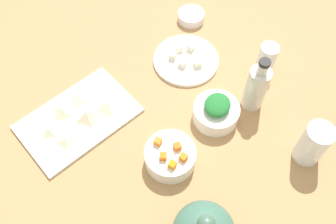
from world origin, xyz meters
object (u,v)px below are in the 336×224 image
Objects in this scene: bowl_small_side at (191,17)px; cutting_board at (78,118)px; plate_tofu at (186,60)px; bowl_greens at (216,113)px; bowl_carrots at (170,157)px; drinking_glass_0 at (313,144)px; drinking_glass_1 at (266,59)px; bottle_0 at (256,87)px.

cutting_board is at bearing 6.27° from bowl_small_side.
bowl_greens is at bearing 66.68° from plate_tofu.
bowl_carrots is 1.03× the size of drinking_glass_0.
bowl_small_side is (-43.04, -34.12, -1.27)cm from bowl_carrots.
bowl_greens is at bearing 3.45° from drinking_glass_1.
bowl_carrots reaches higher than bowl_small_side.
cutting_board is 59.97cm from drinking_glass_1.
plate_tofu is 26.42cm from bottle_0.
drinking_glass_1 is (-24.38, -1.47, 2.71)cm from bowl_greens.
bottle_0 is (12.09, 37.28, 6.58)cm from bowl_small_side.
cutting_board is at bearing -25.67° from drinking_glass_1.
bowl_small_side is 60.76cm from drinking_glass_0.
bowl_greens is 1.44× the size of bowl_small_side.
bottle_0 is at bearing 23.62° from drinking_glass_1.
bowl_carrots is (28.32, 22.03, 2.21)cm from plate_tofu.
drinking_glass_1 is (-53.87, 25.89, 4.84)cm from cutting_board.
plate_tofu is 47.05cm from drinking_glass_0.
bowl_carrots is 0.71× the size of bottle_0.
bowl_small_side is 39.74cm from bottle_0.
bottle_0 is at bearing 160.91° from bowl_greens.
bowl_greens reaches higher than plate_tofu.
bowl_small_side is at bearing -173.73° from cutting_board.
bowl_greens is 13.57cm from bottle_0.
bowl_greens reaches higher than cutting_board.
bowl_carrots is (-10.28, 28.27, 2.31)cm from cutting_board.
bowl_greens is 24.58cm from drinking_glass_1.
cutting_board is at bearing -53.82° from drinking_glass_0.
plate_tofu is 1.54× the size of bowl_carrots.
bowl_small_side is 0.47× the size of bottle_0.
drinking_glass_0 is at bearing 83.24° from bottle_0.
drinking_glass_1 is (-0.56, 31.75, 3.80)cm from bowl_small_side.
bowl_small_side is 0.87× the size of drinking_glass_1.
bowl_greens is at bearing -19.09° from bottle_0.
drinking_glass_0 is at bearing 126.18° from cutting_board.
bowl_greens is 1.25× the size of drinking_glass_1.
bowl_carrots is (19.22, 0.90, 0.17)cm from bowl_greens.
plate_tofu is at bearing 39.42° from bowl_small_side.
drinking_glass_1 is (-15.20, -26.99, -1.41)cm from drinking_glass_0.
bowl_carrots is at bearing 2.68° from bowl_greens.
drinking_glass_1 reaches higher than cutting_board.
bottle_0 reaches higher than bowl_small_side.
drinking_glass_0 is at bearing 60.62° from drinking_glass_1.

